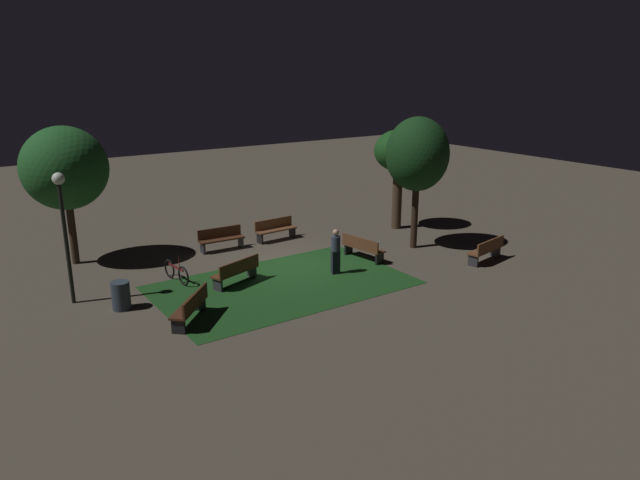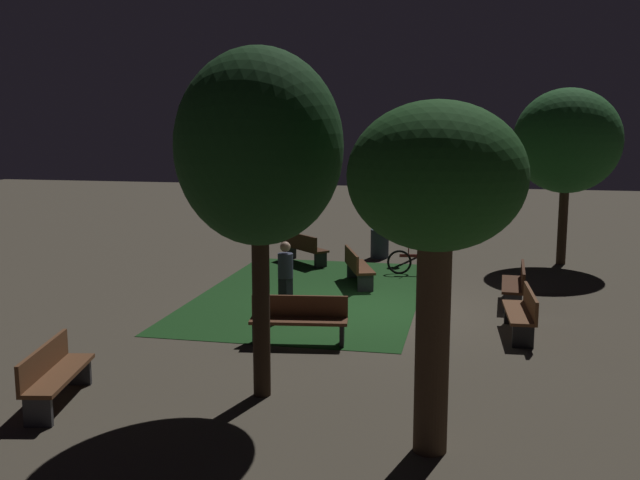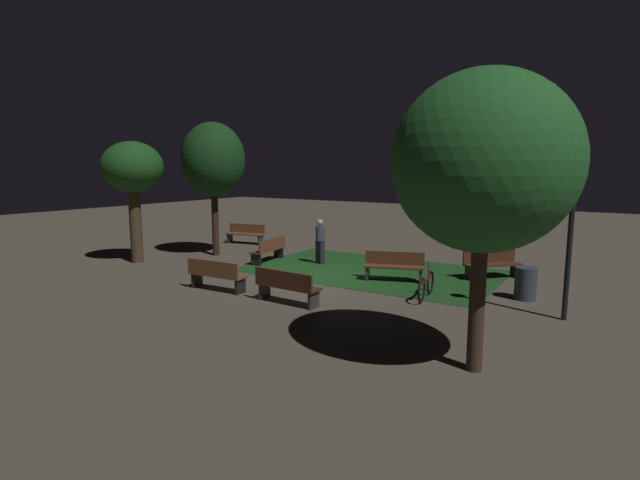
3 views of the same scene
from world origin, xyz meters
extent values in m
plane|color=#4C4438|center=(0.00, 0.00, 0.00)|extent=(60.00, 60.00, 0.00)
cube|color=#194219|center=(1.24, 1.62, 0.01)|extent=(8.22, 5.11, 0.01)
cube|color=brown|center=(-1.23, -3.02, 0.45)|extent=(1.82, 0.58, 0.06)
cube|color=brown|center=(-1.22, -3.23, 0.68)|extent=(1.80, 0.16, 0.40)
cube|color=black|center=(-2.03, -3.06, 0.21)|extent=(0.10, 0.39, 0.42)
cube|color=black|center=(-0.43, -2.98, 0.21)|extent=(0.10, 0.39, 0.42)
cube|color=#422314|center=(1.23, -3.02, 0.45)|extent=(1.82, 0.55, 0.06)
cube|color=#422314|center=(1.22, -3.23, 0.68)|extent=(1.80, 0.13, 0.40)
cube|color=#2D2D33|center=(0.43, -2.99, 0.21)|extent=(0.10, 0.39, 0.42)
cube|color=#2D2D33|center=(2.03, -3.05, 0.21)|extent=(0.10, 0.39, 0.42)
cube|color=brown|center=(-6.21, 3.72, 0.45)|extent=(1.86, 0.81, 0.06)
cube|color=brown|center=(-6.25, 3.93, 0.68)|extent=(1.78, 0.40, 0.40)
cube|color=#2D2D33|center=(-5.42, 3.87, 0.21)|extent=(0.15, 0.39, 0.42)
cube|color=#2D2D33|center=(-6.99, 3.57, 0.21)|extent=(0.15, 0.39, 0.42)
cube|color=#422314|center=(4.93, 2.65, 0.45)|extent=(1.59, 1.64, 0.06)
cube|color=#422314|center=(4.77, 2.79, 0.68)|extent=(1.28, 1.35, 0.40)
cube|color=black|center=(5.48, 3.23, 0.21)|extent=(0.33, 0.32, 0.42)
cube|color=black|center=(4.38, 2.07, 0.21)|extent=(0.33, 0.32, 0.42)
cube|color=#512D19|center=(2.49, 0.66, 0.45)|extent=(1.86, 1.04, 0.06)
cube|color=#512D19|center=(2.43, 0.86, 0.68)|extent=(1.72, 0.64, 0.40)
cube|color=#2D2D33|center=(3.25, 0.92, 0.21)|extent=(0.20, 0.39, 0.42)
cube|color=#2D2D33|center=(1.74, 0.40, 0.21)|extent=(0.20, 0.39, 0.42)
cube|color=brown|center=(-2.67, 0.99, 0.45)|extent=(0.73, 1.85, 0.06)
cube|color=brown|center=(-2.47, 1.02, 0.68)|extent=(0.31, 1.79, 0.40)
cube|color=black|center=(-2.56, 0.19, 0.21)|extent=(0.39, 0.13, 0.42)
cube|color=black|center=(-2.79, 1.78, 0.21)|extent=(0.39, 0.13, 0.42)
cylinder|color=#38281C|center=(6.36, -4.60, 1.35)|extent=(0.26, 0.26, 2.70)
ellipsoid|color=#1E5623|center=(6.36, -4.60, 3.53)|extent=(2.99, 2.99, 2.94)
cylinder|color=#423021|center=(-6.62, -1.67, 1.43)|extent=(0.42, 0.42, 2.87)
ellipsoid|color=#194719|center=(-6.62, -1.67, 3.46)|extent=(2.14, 2.14, 1.79)
cylinder|color=#2D2116|center=(-5.24, 0.93, 1.53)|extent=(0.26, 0.26, 3.06)
ellipsoid|color=#143816|center=(-5.24, 0.93, 3.73)|extent=(2.43, 2.43, 2.84)
cylinder|color=black|center=(7.32, -0.69, 1.85)|extent=(0.12, 0.12, 3.71)
sphere|color=white|center=(7.32, -0.69, 3.86)|extent=(0.36, 0.36, 0.36)
cylinder|color=#2D3842|center=(6.24, 0.64, 0.43)|extent=(0.55, 0.55, 0.86)
torus|color=black|center=(4.08, -1.14, 0.33)|extent=(0.14, 0.66, 0.66)
torus|color=black|center=(3.96, -0.19, 0.33)|extent=(0.14, 0.66, 0.66)
cube|color=maroon|center=(4.02, -0.67, 0.51)|extent=(0.16, 0.96, 0.08)
cylinder|color=maroon|center=(3.99, -0.43, 0.73)|extent=(0.03, 0.03, 0.40)
cube|color=black|center=(-0.85, 1.71, 0.42)|extent=(0.32, 0.27, 0.84)
cylinder|color=#33384C|center=(-0.85, 1.71, 1.10)|extent=(0.32, 0.32, 0.52)
sphere|color=tan|center=(-0.85, 1.71, 1.50)|extent=(0.22, 0.22, 0.22)
camera|label=1|loc=(10.61, 17.54, 7.02)|focal=33.33mm
camera|label=2|loc=(-15.39, -2.12, 4.12)|focal=41.17mm
camera|label=3|loc=(8.41, -12.63, 3.44)|focal=27.16mm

